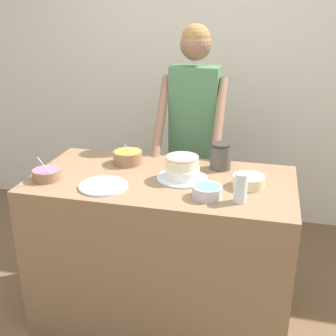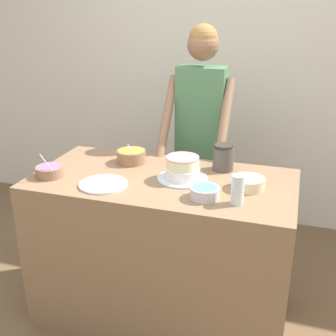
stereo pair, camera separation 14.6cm
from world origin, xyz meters
The scene contains 11 objects.
wall_back centered at (0.00, 1.86, 1.30)m, with size 10.00×0.05×2.60m.
counter centered at (0.00, 0.38, 0.46)m, with size 1.50×0.76×0.93m.
person_baker centered at (0.06, 1.06, 1.10)m, with size 0.45×0.47×1.74m.
cake centered at (0.11, 0.40, 0.99)m, with size 0.29×0.29×0.14m.
frosting_bowl_white centered at (0.49, 0.38, 0.96)m, with size 0.17×0.17×0.06m.
frosting_bowl_blue centered at (0.29, 0.19, 0.96)m, with size 0.15×0.15×0.06m.
frosting_bowl_orange centered at (-0.27, 0.56, 0.97)m, with size 0.18×0.18×0.15m.
frosting_bowl_purple centered at (-0.63, 0.21, 0.96)m, with size 0.16×0.16×0.16m.
drinking_glass centered at (0.46, 0.18, 1.00)m, with size 0.07×0.07×0.15m.
ceramic_plate centered at (-0.28, 0.18, 0.93)m, with size 0.27×0.27×0.01m.
stoneware_jar centered at (0.30, 0.61, 1.01)m, with size 0.12×0.12×0.16m.
Camera 2 is at (0.70, -1.73, 1.85)m, focal length 45.00 mm.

